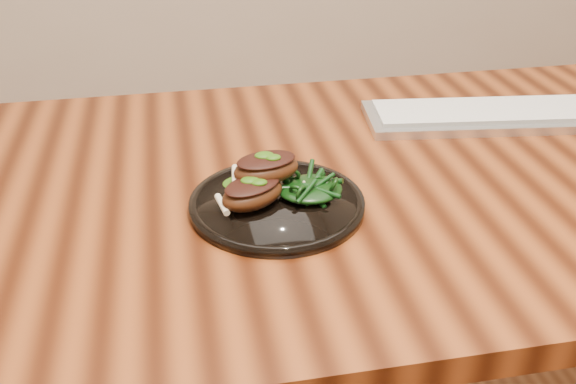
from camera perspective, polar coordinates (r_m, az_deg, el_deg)
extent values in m
cube|color=#361406|center=(1.01, 7.41, 0.85)|extent=(1.60, 0.80, 0.04)
cylinder|color=black|center=(0.90, -0.99, -1.07)|extent=(0.24, 0.24, 0.01)
torus|color=black|center=(0.89, -0.99, -0.98)|extent=(0.24, 0.24, 0.01)
cylinder|color=black|center=(0.89, -0.99, -0.83)|extent=(0.16, 0.16, 0.00)
ellipsoid|color=#3E1C0C|center=(0.87, -3.17, -0.18)|extent=(0.11, 0.10, 0.04)
ellipsoid|color=black|center=(0.86, -3.20, 0.65)|extent=(0.10, 0.09, 0.01)
cylinder|color=beige|center=(0.86, -5.88, -1.11)|extent=(0.02, 0.05, 0.01)
ellipsoid|color=#1C4607|center=(0.86, -3.21, 0.96)|extent=(0.03, 0.02, 0.01)
ellipsoid|color=#3E1C0C|center=(0.89, -1.95, 2.03)|extent=(0.11, 0.08, 0.04)
ellipsoid|color=black|center=(0.89, -1.96, 2.86)|extent=(0.10, 0.07, 0.01)
cylinder|color=beige|center=(0.90, -4.73, 1.51)|extent=(0.01, 0.05, 0.01)
ellipsoid|color=#1C4607|center=(0.88, -1.97, 3.18)|extent=(0.03, 0.02, 0.01)
ellipsoid|color=#1C4607|center=(0.93, -3.40, 0.88)|extent=(0.08, 0.05, 0.00)
ellipsoid|color=black|center=(0.90, 1.97, 0.27)|extent=(0.09, 0.08, 0.02)
cube|color=silver|center=(1.23, 18.13, 6.44)|extent=(0.49, 0.20, 0.02)
cube|color=white|center=(1.22, 18.21, 6.93)|extent=(0.45, 0.16, 0.01)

